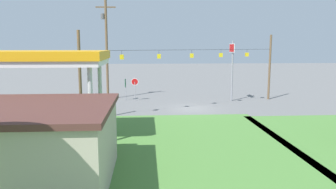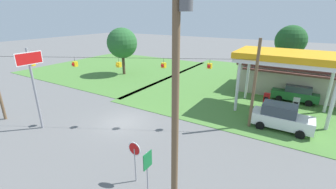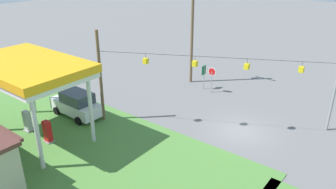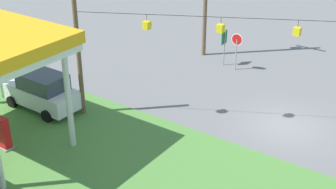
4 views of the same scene
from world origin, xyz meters
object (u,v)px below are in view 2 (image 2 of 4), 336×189
(gas_station_canopy, at_px, (288,58))
(tree_behind_station, at_px, (291,41))
(utility_pole_main, at_px, (176,93))
(stop_sign_overhead, at_px, (32,74))
(fuel_pump_near, at_px, (266,101))
(car_at_pumps_front, at_px, (281,117))
(tree_west_verge, at_px, (122,43))
(car_at_pumps_rear, at_px, (296,93))
(gas_station_store, at_px, (306,79))
(stop_sign_roadside, at_px, (135,153))
(route_sign, at_px, (147,164))
(fuel_pump_far, at_px, (295,107))

(gas_station_canopy, height_order, tree_behind_station, tree_behind_station)
(utility_pole_main, bearing_deg, gas_station_canopy, 80.87)
(gas_station_canopy, xyz_separation_m, stop_sign_overhead, (-16.42, -13.96, -0.62))
(fuel_pump_near, relative_size, stop_sign_overhead, 0.25)
(utility_pole_main, height_order, tree_behind_station, utility_pole_main)
(car_at_pumps_front, bearing_deg, tree_west_verge, 163.38)
(stop_sign_overhead, bearing_deg, car_at_pumps_rear, 45.56)
(gas_station_store, height_order, stop_sign_roadside, gas_station_store)
(route_sign, bearing_deg, tree_west_verge, 134.65)
(fuel_pump_near, bearing_deg, gas_station_canopy, 0.07)
(fuel_pump_near, bearing_deg, tree_west_verge, 171.46)
(route_sign, height_order, tree_behind_station, tree_behind_station)
(tree_west_verge, bearing_deg, stop_sign_roadside, -46.64)
(tree_behind_station, bearing_deg, gas_station_canopy, -86.47)
(fuel_pump_near, relative_size, car_at_pumps_rear, 0.36)
(tree_west_verge, bearing_deg, stop_sign_overhead, -69.48)
(fuel_pump_near, xyz_separation_m, car_at_pumps_rear, (2.35, 3.87, 0.16))
(gas_station_canopy, distance_m, gas_station_store, 8.31)
(stop_sign_overhead, bearing_deg, gas_station_store, 49.43)
(car_at_pumps_rear, relative_size, tree_west_verge, 0.63)
(utility_pole_main, relative_size, tree_behind_station, 1.46)
(route_sign, bearing_deg, car_at_pumps_front, 65.71)
(fuel_pump_near, bearing_deg, stop_sign_overhead, -137.32)
(stop_sign_roadside, bearing_deg, car_at_pumps_front, -119.21)
(car_at_pumps_front, bearing_deg, tree_behind_station, 94.47)
(utility_pole_main, bearing_deg, gas_station_store, 79.33)
(tree_west_verge, bearing_deg, gas_station_store, 9.45)
(car_at_pumps_front, bearing_deg, gas_station_store, 83.22)
(utility_pole_main, bearing_deg, tree_west_verge, 136.49)
(fuel_pump_near, height_order, utility_pole_main, utility_pole_main)
(fuel_pump_near, height_order, fuel_pump_far, same)
(utility_pole_main, height_order, tree_west_verge, utility_pole_main)
(gas_station_canopy, xyz_separation_m, route_sign, (-4.68, -15.17, -3.51))
(route_sign, distance_m, tree_behind_station, 29.48)
(fuel_pump_near, bearing_deg, stop_sign_roadside, -106.66)
(fuel_pump_near, bearing_deg, utility_pole_main, -94.61)
(route_sign, bearing_deg, tree_behind_station, 82.49)
(route_sign, xyz_separation_m, tree_behind_station, (3.82, 28.99, 3.75))
(car_at_pumps_front, xyz_separation_m, car_at_pumps_rear, (0.64, 7.73, -0.12))
(fuel_pump_far, height_order, route_sign, route_sign)
(route_sign, bearing_deg, fuel_pump_near, 77.39)
(route_sign, bearing_deg, utility_pole_main, -21.98)
(fuel_pump_near, xyz_separation_m, route_sign, (-3.39, -15.17, 0.93))
(stop_sign_overhead, height_order, route_sign, stop_sign_overhead)
(tree_behind_station, height_order, tree_west_verge, tree_behind_station)
(fuel_pump_near, xyz_separation_m, tree_west_verge, (-21.57, 3.24, 4.08))
(tree_behind_station, bearing_deg, utility_pole_main, -93.30)
(stop_sign_roadside, distance_m, tree_behind_station, 29.35)
(fuel_pump_near, bearing_deg, fuel_pump_far, 0.00)
(gas_station_store, xyz_separation_m, fuel_pump_near, (-3.11, -7.35, -1.01))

